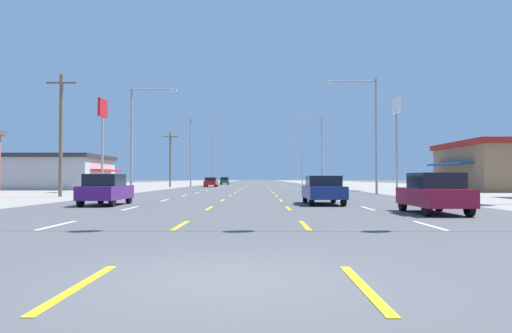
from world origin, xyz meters
TOP-DOWN VIEW (x-y plane):
  - ground_plane at (0.00, 66.00)m, footprint 572.00×572.00m
  - lot_apron_left at (-24.75, 66.00)m, footprint 28.00×440.00m
  - lot_apron_right at (24.75, 66.00)m, footprint 28.00×440.00m
  - lane_markings at (0.00, 104.50)m, footprint 10.64×227.60m
  - signal_span_wire at (0.02, 6.68)m, footprint 26.66×0.52m
  - hatchback_far_right_nearest at (7.06, 11.52)m, footprint 1.72×3.90m
  - hatchback_far_left_near at (-7.12, 16.91)m, footprint 1.72×3.90m
  - sedan_inner_right_mid at (3.74, 17.90)m, footprint 1.80×4.50m
  - hatchback_far_right_midfar at (7.06, 42.26)m, footprint 1.72×3.90m
  - sedan_far_left_far at (-6.91, 65.57)m, footprint 1.80×4.50m
  - hatchback_far_left_farther at (-6.75, 91.74)m, footprint 1.72×3.90m
  - storefront_left_row_1 at (-23.58, 50.93)m, footprint 11.32×11.32m
  - storefront_right_row_1 at (27.08, 43.56)m, footprint 13.54×13.23m
  - pole_sign_left_row_1 at (-14.57, 38.62)m, footprint 0.24×2.20m
  - pole_sign_right_row_1 at (15.38, 44.82)m, footprint 0.24×2.44m
  - streetlight_left_row_0 at (-9.76, 32.62)m, footprint 3.83×0.26m
  - streetlight_right_row_0 at (9.70, 32.62)m, footprint 4.31×0.26m
  - streetlight_left_row_1 at (-9.72, 66.37)m, footprint 4.41×0.26m
  - streetlight_right_row_1 at (9.76, 66.37)m, footprint 4.17×0.26m
  - streetlight_left_row_2 at (-9.72, 100.11)m, footprint 4.51×0.26m
  - streetlight_right_row_2 at (9.84, 100.11)m, footprint 3.40×0.26m
  - utility_pole_left_row_0 at (-13.96, 27.74)m, footprint 2.20×0.26m
  - utility_pole_left_row_1 at (-13.04, 64.88)m, footprint 2.20×0.26m

SIDE VIEW (x-z plane):
  - ground_plane at x=0.00m, z-range 0.00..0.00m
  - lot_apron_left at x=-24.75m, z-range 0.00..0.01m
  - lot_apron_right at x=24.75m, z-range 0.00..0.01m
  - lane_markings at x=0.00m, z-range 0.00..0.01m
  - sedan_inner_right_mid at x=3.74m, z-range 0.03..1.49m
  - sedan_far_left_far at x=-6.91m, z-range 0.03..1.49m
  - hatchback_far_right_nearest at x=7.06m, z-range 0.01..1.55m
  - hatchback_far_left_near at x=-7.12m, z-range 0.01..1.55m
  - hatchback_far_right_midfar at x=7.06m, z-range 0.01..1.55m
  - hatchback_far_left_farther at x=-6.75m, z-range 0.01..1.55m
  - storefront_left_row_1 at x=-23.58m, z-range 0.03..4.18m
  - storefront_right_row_1 at x=27.08m, z-range 0.03..5.19m
  - utility_pole_left_row_1 at x=-13.04m, z-range 0.19..8.44m
  - utility_pole_left_row_0 at x=-13.96m, z-range 0.19..9.08m
  - streetlight_left_row_0 at x=-9.76m, z-range 0.72..9.71m
  - streetlight_right_row_2 at x=9.84m, z-range 0.68..10.34m
  - signal_span_wire at x=0.02m, z-range 0.92..10.17m
  - streetlight_right_row_0 at x=9.70m, z-range 0.79..10.44m
  - streetlight_left_row_1 at x=-9.72m, z-range 0.82..11.50m
  - streetlight_right_row_1 at x=9.76m, z-range 0.79..11.57m
  - streetlight_left_row_2 at x=-9.72m, z-range 0.84..11.74m
  - pole_sign_left_row_1 at x=-14.57m, z-range 2.36..11.27m
  - pole_sign_right_row_1 at x=15.38m, z-range 2.72..12.79m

